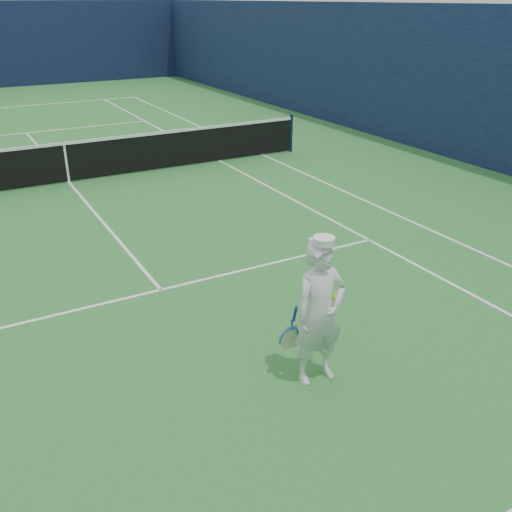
{
  "coord_description": "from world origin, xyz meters",
  "views": [
    {
      "loc": [
        -2.49,
        -13.97,
        4.16
      ],
      "look_at": [
        0.86,
        -7.91,
        1.0
      ],
      "focal_mm": 40.0,
      "sensor_mm": 36.0,
      "label": 1
    }
  ],
  "objects": [
    {
      "name": "ground",
      "position": [
        0.0,
        0.0,
        0.0
      ],
      "size": [
        80.0,
        80.0,
        0.0
      ],
      "primitive_type": "plane",
      "color": "#2B722F",
      "rests_on": "ground"
    },
    {
      "name": "court_markings",
      "position": [
        0.0,
        0.0,
        0.0
      ],
      "size": [
        11.03,
        23.83,
        0.01
      ],
      "color": "white",
      "rests_on": "ground"
    },
    {
      "name": "windscreen_fence",
      "position": [
        0.0,
        0.0,
        2.0
      ],
      "size": [
        20.12,
        36.12,
        4.0
      ],
      "color": "#0E1735",
      "rests_on": "ground"
    },
    {
      "name": "tennis_net",
      "position": [
        0.0,
        0.0,
        0.55
      ],
      "size": [
        12.88,
        0.09,
        1.07
      ],
      "color": "#141E4C",
      "rests_on": "ground"
    },
    {
      "name": "tennis_player",
      "position": [
        0.86,
        -9.41,
        0.89
      ],
      "size": [
        0.76,
        0.49,
        1.82
      ],
      "rotation": [
        0.0,
        0.0,
        -0.05
      ],
      "color": "white",
      "rests_on": "ground"
    }
  ]
}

